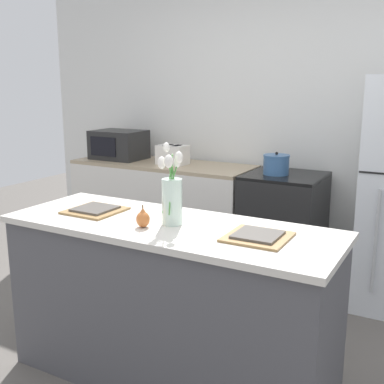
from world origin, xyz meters
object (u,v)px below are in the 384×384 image
(cooking_pot, at_px, (276,165))
(microwave, at_px, (119,145))
(flower_vase, at_px, (171,196))
(stove_range, at_px, (283,229))
(plate_setting_right, at_px, (258,236))
(toaster, at_px, (173,155))
(pear_figurine, at_px, (143,218))
(plate_setting_left, at_px, (95,210))

(cooking_pot, xyz_separation_m, microwave, (-1.58, 0.04, 0.06))
(flower_vase, xyz_separation_m, microwave, (-1.57, 1.60, -0.01))
(stove_range, bearing_deg, plate_setting_right, -76.07)
(stove_range, bearing_deg, toaster, -178.78)
(flower_vase, xyz_separation_m, toaster, (-0.96, 1.58, -0.06))
(flower_vase, bearing_deg, microwave, 134.40)
(plate_setting_right, bearing_deg, microwave, 142.03)
(flower_vase, bearing_deg, toaster, 121.18)
(cooking_pot, bearing_deg, plate_setting_right, -73.54)
(plate_setting_right, relative_size, cooking_pot, 1.40)
(flower_vase, bearing_deg, pear_figurine, -133.38)
(plate_setting_right, bearing_deg, plate_setting_left, 180.00)
(toaster, bearing_deg, stove_range, 1.22)
(plate_setting_left, relative_size, cooking_pot, 1.40)
(plate_setting_left, relative_size, plate_setting_right, 1.00)
(microwave, bearing_deg, stove_range, 0.02)
(flower_vase, relative_size, cooking_pot, 2.00)
(plate_setting_left, bearing_deg, microwave, 123.42)
(pear_figurine, relative_size, microwave, 0.24)
(pear_figurine, height_order, cooking_pot, cooking_pot)
(pear_figurine, height_order, plate_setting_left, pear_figurine)
(pear_figurine, bearing_deg, stove_range, 83.94)
(pear_figurine, bearing_deg, plate_setting_left, 164.16)
(stove_range, xyz_separation_m, plate_setting_right, (0.40, -1.60, 0.46))
(pear_figurine, relative_size, toaster, 0.42)
(plate_setting_left, height_order, cooking_pot, cooking_pot)
(pear_figurine, height_order, plate_setting_right, pear_figurine)
(stove_range, height_order, flower_vase, flower_vase)
(flower_vase, height_order, plate_setting_right, flower_vase)
(flower_vase, distance_m, pear_figurine, 0.19)
(toaster, height_order, microwave, microwave)
(plate_setting_left, distance_m, cooking_pot, 1.65)
(stove_range, height_order, microwave, microwave)
(plate_setting_right, relative_size, toaster, 1.05)
(flower_vase, bearing_deg, plate_setting_left, 179.14)
(stove_range, bearing_deg, microwave, -179.98)
(cooking_pot, bearing_deg, plate_setting_left, -108.79)
(flower_vase, relative_size, microwave, 0.87)
(plate_setting_right, xyz_separation_m, toaster, (-1.43, 1.58, 0.08))
(plate_setting_right, bearing_deg, stove_range, 103.93)
(cooking_pot, height_order, microwave, microwave)
(flower_vase, relative_size, plate_setting_right, 1.42)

